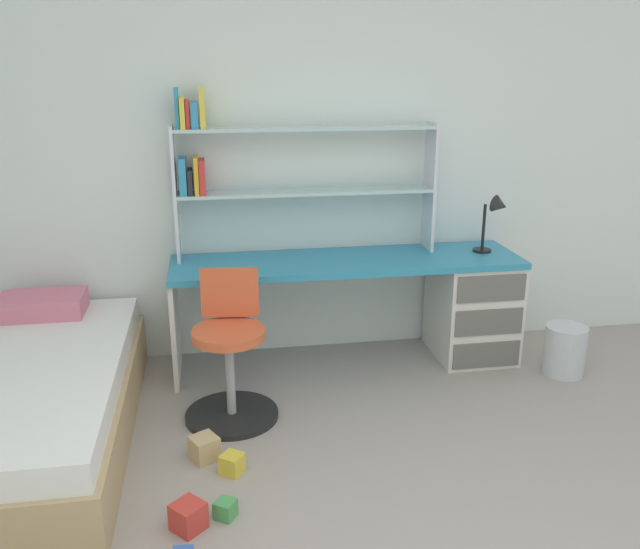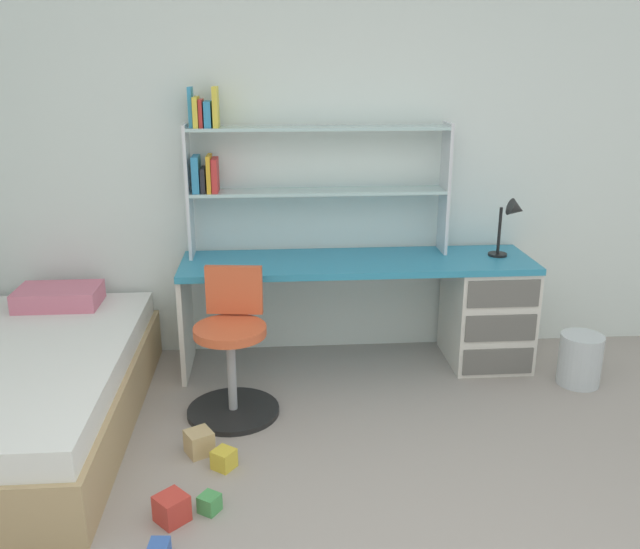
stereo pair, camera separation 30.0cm
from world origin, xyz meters
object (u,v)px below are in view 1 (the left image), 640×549
at_px(bookshelf_hutch, 272,163).
at_px(swivel_chair, 230,361).
at_px(desk_lamp, 496,215).
at_px(toy_block_natural_0, 204,448).
at_px(bed_platform, 16,404).
at_px(waste_bin, 565,350).
at_px(toy_block_red_1, 188,517).
at_px(desk, 436,299).
at_px(toy_block_yellow_2, 232,464).
at_px(toy_block_green_3, 225,509).

relative_size(bookshelf_hutch, swivel_chair, 2.01).
height_order(bookshelf_hutch, desk_lamp, bookshelf_hutch).
relative_size(swivel_chair, toy_block_natural_0, 6.63).
bearing_deg(bed_platform, desk_lamp, 13.37).
distance_m(waste_bin, toy_block_red_1, 2.60).
bearing_deg(toy_block_red_1, bed_platform, 136.33).
bearing_deg(waste_bin, toy_block_red_1, -154.02).
relative_size(desk, waste_bin, 6.93).
bearing_deg(toy_block_red_1, waste_bin, 25.98).
distance_m(bookshelf_hutch, toy_block_natural_0, 1.78).
height_order(swivel_chair, toy_block_yellow_2, swivel_chair).
bearing_deg(swivel_chair, bed_platform, -174.21).
height_order(desk, waste_bin, desk).
xyz_separation_m(swivel_chair, toy_block_yellow_2, (-0.02, -0.57, -0.28)).
bearing_deg(bed_platform, toy_block_red_1, -43.67).
bearing_deg(swivel_chair, bookshelf_hutch, 66.53).
height_order(swivel_chair, toy_block_natural_0, swivel_chair).
bearing_deg(toy_block_red_1, bookshelf_hutch, 72.16).
distance_m(swivel_chair, toy_block_natural_0, 0.53).
xyz_separation_m(desk, toy_block_natural_0, (-1.53, -1.00, -0.35)).
height_order(bookshelf_hutch, toy_block_yellow_2, bookshelf_hutch).
bearing_deg(bookshelf_hutch, bed_platform, -149.02).
height_order(desk_lamp, toy_block_yellow_2, desk_lamp).
bearing_deg(waste_bin, bookshelf_hutch, 162.64).
distance_m(toy_block_red_1, toy_block_green_3, 0.17).
height_order(desk, toy_block_red_1, desk).
relative_size(waste_bin, toy_block_red_1, 2.61).
height_order(desk_lamp, swivel_chair, desk_lamp).
bearing_deg(toy_block_yellow_2, bed_platform, 157.11).
bearing_deg(swivel_chair, toy_block_red_1, -103.16).
bearing_deg(bookshelf_hutch, waste_bin, -17.36).
relative_size(waste_bin, toy_block_green_3, 3.91).
relative_size(desk_lamp, swivel_chair, 0.47).
bearing_deg(toy_block_natural_0, toy_block_yellow_2, -46.34).
relative_size(swivel_chair, toy_block_green_3, 10.00).
distance_m(desk_lamp, swivel_chair, 1.94).
xyz_separation_m(desk_lamp, toy_block_red_1, (-1.97, -1.52, -0.91)).
distance_m(swivel_chair, waste_bin, 2.12).
bearing_deg(toy_block_natural_0, waste_bin, 15.17).
xyz_separation_m(desk, swivel_chair, (-1.37, -0.57, -0.08)).
xyz_separation_m(desk_lamp, waste_bin, (0.36, -0.38, -0.81)).
distance_m(waste_bin, toy_block_green_3, 2.43).
xyz_separation_m(desk, toy_block_yellow_2, (-1.39, -1.14, -0.36)).
relative_size(swivel_chair, toy_block_yellow_2, 8.40).
height_order(desk, toy_block_green_3, desk).
relative_size(waste_bin, toy_block_yellow_2, 3.28).
bearing_deg(bookshelf_hutch, swivel_chair, -113.47).
bearing_deg(desk_lamp, swivel_chair, -162.06).
bearing_deg(toy_block_green_3, desk, 45.65).
relative_size(bed_platform, toy_block_green_3, 24.19).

